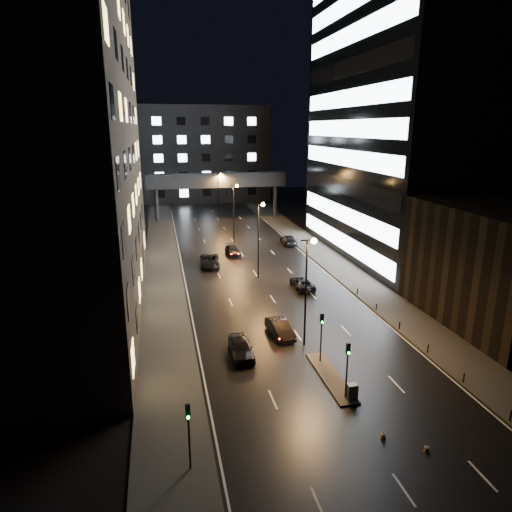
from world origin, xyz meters
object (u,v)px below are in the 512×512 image
object	(u,v)px
car_away_c	(210,261)
car_away_d	(233,251)
car_toward_a	(302,283)
car_toward_b	(288,240)
utility_cabinet	(352,391)
car_away_a	(241,347)
car_away_b	(280,328)

from	to	relation	value
car_away_c	car_away_d	size ratio (longest dim) A/B	1.25
car_toward_a	car_toward_b	bearing A→B (deg)	-101.83
car_away_c	car_toward_b	distance (m)	17.89
car_toward_a	car_away_d	bearing A→B (deg)	-71.11
car_toward_a	utility_cabinet	bearing A→B (deg)	80.77
car_away_a	car_toward_b	size ratio (longest dim) A/B	0.89
car_away_d	car_away_c	bearing A→B (deg)	-131.04
car_away_d	utility_cabinet	distance (m)	41.43
car_away_c	utility_cabinet	xyz separation A→B (m)	(6.45, -35.86, -0.10)
car_away_d	utility_cabinet	xyz separation A→B (m)	(2.20, -41.37, 0.04)
car_away_b	car_away_d	distance (m)	29.83
car_away_a	car_away_b	distance (m)	5.45
car_away_c	car_away_d	distance (m)	6.97
car_away_b	utility_cabinet	size ratio (longest dim) A/B	4.07
car_away_a	utility_cabinet	xyz separation A→B (m)	(6.81, -8.33, -0.10)
utility_cabinet	car_away_a	bearing A→B (deg)	126.62
car_away_d	utility_cabinet	size ratio (longest dim) A/B	4.14
car_away_d	car_toward_a	size ratio (longest dim) A/B	0.95
car_away_a	car_toward_a	size ratio (longest dim) A/B	0.97
car_away_a	car_away_c	xyz separation A→B (m)	(0.36, 27.53, -0.00)
car_away_c	car_toward_b	bearing A→B (deg)	39.10
car_away_b	car_toward_b	world-z (taller)	car_toward_b
car_away_b	car_away_d	world-z (taller)	car_away_b
car_away_b	car_toward_b	distance (m)	36.07
car_toward_b	car_away_a	bearing A→B (deg)	71.64
car_toward_b	car_away_c	bearing A→B (deg)	37.97
car_away_a	utility_cabinet	distance (m)	10.76
car_toward_b	utility_cabinet	distance (m)	46.73
car_away_a	car_toward_b	distance (m)	40.57
utility_cabinet	car_away_b	bearing A→B (deg)	99.16
car_away_c	car_toward_a	bearing A→B (deg)	-44.37
car_away_d	car_away_b	bearing A→B (deg)	-93.82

